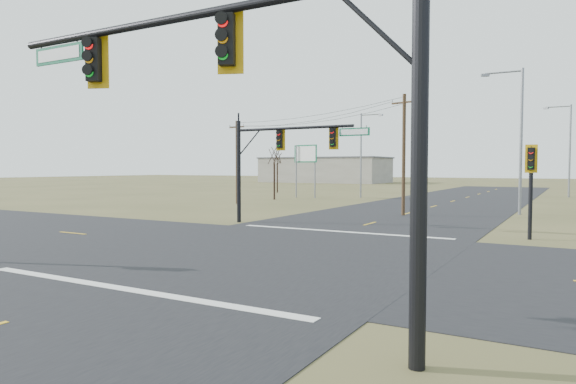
% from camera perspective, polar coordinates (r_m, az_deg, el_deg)
% --- Properties ---
extents(ground, '(320.00, 320.00, 0.00)m').
position_cam_1_polar(ground, '(21.19, -2.37, -6.69)').
color(ground, brown).
rests_on(ground, ground).
extents(road_ew, '(160.00, 14.00, 0.02)m').
position_cam_1_polar(road_ew, '(21.19, -2.37, -6.66)').
color(road_ew, black).
rests_on(road_ew, ground).
extents(road_ns, '(14.00, 160.00, 0.02)m').
position_cam_1_polar(road_ns, '(21.19, -2.37, -6.66)').
color(road_ns, black).
rests_on(road_ns, ground).
extents(stop_bar_near, '(12.00, 0.40, 0.01)m').
position_cam_1_polar(stop_bar_near, '(15.46, -17.45, -10.26)').
color(stop_bar_near, silver).
rests_on(stop_bar_near, road_ns).
extents(stop_bar_far, '(12.00, 0.40, 0.01)m').
position_cam_1_polar(stop_bar_far, '(27.78, 5.84, -4.39)').
color(stop_bar_far, silver).
rests_on(stop_bar_far, road_ns).
extents(mast_arm_near, '(10.61, 0.58, 7.32)m').
position_cam_1_polar(mast_arm_near, '(10.70, -5.21, 12.68)').
color(mast_arm_near, black).
rests_on(mast_arm_near, ground).
extents(mast_arm_far, '(8.83, 0.55, 6.39)m').
position_cam_1_polar(mast_arm_far, '(30.84, -0.65, 4.92)').
color(mast_arm_far, black).
rests_on(mast_arm_far, ground).
extents(pedestal_signal_ne, '(0.58, 0.51, 4.59)m').
position_cam_1_polar(pedestal_signal_ne, '(27.04, 25.38, 2.17)').
color(pedestal_signal_ne, black).
rests_on(pedestal_signal_ne, ground).
extents(utility_pole_near, '(2.06, 0.76, 8.71)m').
position_cam_1_polar(utility_pole_near, '(37.79, 12.74, 4.32)').
color(utility_pole_near, '#45301D').
rests_on(utility_pole_near, ground).
extents(utility_pole_far, '(1.91, 0.50, 7.89)m').
position_cam_1_polar(utility_pole_far, '(49.01, -5.71, 3.54)').
color(utility_pole_far, '#45301D').
rests_on(utility_pole_far, ground).
extents(highway_sign, '(3.17, 0.71, 6.04)m').
position_cam_1_polar(highway_sign, '(58.72, 1.96, 3.54)').
color(highway_sign, slate).
rests_on(highway_sign, ground).
extents(streetlight_a, '(2.99, 0.48, 10.68)m').
position_cam_1_polar(streetlight_a, '(41.29, 24.17, 6.02)').
color(streetlight_a, slate).
rests_on(streetlight_a, ground).
extents(streetlight_b, '(3.00, 0.49, 10.71)m').
position_cam_1_polar(streetlight_b, '(67.66, 28.64, 4.57)').
color(streetlight_b, slate).
rests_on(streetlight_b, ground).
extents(streetlight_c, '(2.69, 0.40, 9.60)m').
position_cam_1_polar(streetlight_c, '(59.11, 8.30, 4.58)').
color(streetlight_c, slate).
rests_on(streetlight_c, ground).
extents(bare_tree_a, '(3.30, 3.30, 6.13)m').
position_cam_1_polar(bare_tree_a, '(55.29, -1.54, 4.18)').
color(bare_tree_a, black).
rests_on(bare_tree_a, ground).
extents(bare_tree_b, '(2.77, 2.77, 6.24)m').
position_cam_1_polar(bare_tree_b, '(70.15, -1.20, 3.99)').
color(bare_tree_b, black).
rests_on(bare_tree_b, ground).
extents(warehouse_left, '(28.00, 14.00, 5.50)m').
position_cam_1_polar(warehouse_left, '(119.23, 4.13, 2.40)').
color(warehouse_left, '#9F9A8D').
rests_on(warehouse_left, ground).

